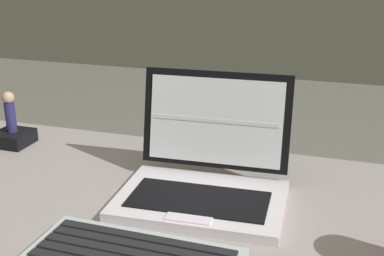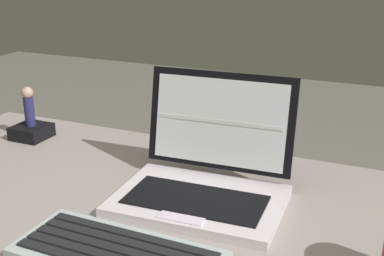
{
  "view_description": "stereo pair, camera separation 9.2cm",
  "coord_description": "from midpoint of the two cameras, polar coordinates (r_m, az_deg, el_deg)",
  "views": [
    {
      "loc": [
        0.31,
        -0.74,
        1.16
      ],
      "look_at": [
        0.05,
        0.09,
        0.85
      ],
      "focal_mm": 46.73,
      "sensor_mm": 36.0,
      "label": 1
    },
    {
      "loc": [
        0.4,
        -0.71,
        1.16
      ],
      "look_at": [
        0.05,
        0.09,
        0.85
      ],
      "focal_mm": 46.73,
      "sensor_mm": 36.0,
      "label": 2
    }
  ],
  "objects": [
    {
      "name": "desk",
      "position": [
        0.96,
        -2.14,
        -13.0
      ],
      "size": [
        1.32,
        0.72,
        0.71
      ],
      "color": "gray",
      "rests_on": "ground"
    },
    {
      "name": "laptop_front",
      "position": [
        0.95,
        4.28,
        -5.55
      ],
      "size": [
        0.32,
        0.27,
        0.22
      ],
      "color": "silver",
      "rests_on": "desk"
    },
    {
      "name": "figurine_stand",
      "position": [
        1.31,
        -15.95,
        -0.45
      ],
      "size": [
        0.08,
        0.08,
        0.03
      ],
      "primitive_type": "cube",
      "color": "black",
      "rests_on": "desk"
    },
    {
      "name": "figurine",
      "position": [
        1.29,
        -16.24,
        2.5
      ],
      "size": [
        0.03,
        0.03,
        0.1
      ],
      "color": "navy",
      "rests_on": "figurine_stand"
    }
  ]
}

